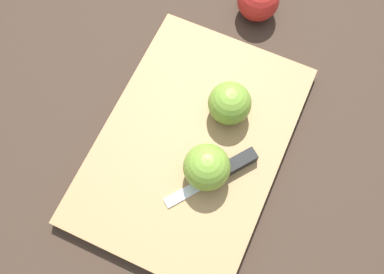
{
  "coord_description": "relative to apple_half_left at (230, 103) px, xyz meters",
  "views": [
    {
      "loc": [
        0.25,
        0.06,
        0.7
      ],
      "look_at": [
        0.0,
        0.0,
        0.04
      ],
      "focal_mm": 42.0,
      "sensor_mm": 36.0,
      "label": 1
    }
  ],
  "objects": [
    {
      "name": "apple_half_right",
      "position": [
        0.11,
        -0.01,
        0.0
      ],
      "size": [
        0.07,
        0.07,
        0.07
      ],
      "rotation": [
        0.0,
        0.0,
        4.46
      ],
      "color": "olive",
      "rests_on": "cutting_board"
    },
    {
      "name": "cutting_board",
      "position": [
        0.06,
        -0.05,
        -0.05
      ],
      "size": [
        0.46,
        0.36,
        0.02
      ],
      "color": "#A37A4C",
      "rests_on": "ground_plane"
    },
    {
      "name": "apple_half_left",
      "position": [
        0.0,
        0.0,
        0.0
      ],
      "size": [
        0.07,
        0.07,
        0.07
      ],
      "rotation": [
        0.0,
        0.0,
        1.56
      ],
      "color": "olive",
      "rests_on": "cutting_board"
    },
    {
      "name": "knife",
      "position": [
        0.09,
        0.02,
        -0.03
      ],
      "size": [
        0.12,
        0.13,
        0.02
      ],
      "rotation": [
        0.0,
        0.0,
        -0.81
      ],
      "color": "silver",
      "rests_on": "cutting_board"
    },
    {
      "name": "ground_plane",
      "position": [
        0.06,
        -0.05,
        -0.06
      ],
      "size": [
        4.0,
        4.0,
        0.0
      ],
      "primitive_type": "plane",
      "color": "#38281E"
    },
    {
      "name": "apple_whole",
      "position": [
        -0.22,
        0.01,
        -0.02
      ],
      "size": [
        0.08,
        0.08,
        0.09
      ],
      "color": "red",
      "rests_on": "ground_plane"
    }
  ]
}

